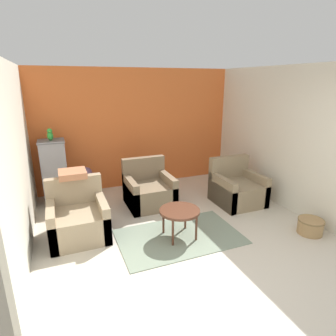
# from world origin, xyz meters

# --- Properties ---
(ground_plane) EXTENTS (20.00, 20.00, 0.00)m
(ground_plane) POSITION_xyz_m (0.00, 0.00, 0.00)
(ground_plane) COLOR beige
(ground_plane) RESTS_ON ground
(wall_back_accent) EXTENTS (4.59, 0.06, 2.64)m
(wall_back_accent) POSITION_xyz_m (0.00, 3.73, 1.32)
(wall_back_accent) COLOR orange
(wall_back_accent) RESTS_ON ground_plane
(wall_left) EXTENTS (0.06, 3.70, 2.64)m
(wall_left) POSITION_xyz_m (-2.27, 1.85, 1.32)
(wall_left) COLOR beige
(wall_left) RESTS_ON ground_plane
(wall_right) EXTENTS (0.06, 3.70, 2.64)m
(wall_right) POSITION_xyz_m (2.27, 1.85, 1.32)
(wall_right) COLOR beige
(wall_right) RESTS_ON ground_plane
(area_rug) EXTENTS (1.90, 1.18, 0.01)m
(area_rug) POSITION_xyz_m (-0.10, 1.13, 0.01)
(area_rug) COLOR gray
(area_rug) RESTS_ON ground_plane
(coffee_table) EXTENTS (0.63, 0.63, 0.47)m
(coffee_table) POSITION_xyz_m (-0.10, 1.13, 0.42)
(coffee_table) COLOR #512D1E
(coffee_table) RESTS_ON ground_plane
(armchair_left) EXTENTS (0.87, 0.87, 0.89)m
(armchair_left) POSITION_xyz_m (-1.55, 1.76, 0.29)
(armchair_left) COLOR #9E896B
(armchair_left) RESTS_ON ground_plane
(armchair_right) EXTENTS (0.87, 0.87, 0.89)m
(armchair_right) POSITION_xyz_m (1.51, 1.91, 0.29)
(armchair_right) COLOR #8E7A5B
(armchair_right) RESTS_ON ground_plane
(armchair_middle) EXTENTS (0.87, 0.87, 0.89)m
(armchair_middle) POSITION_xyz_m (-0.15, 2.48, 0.29)
(armchair_middle) COLOR #7A664C
(armchair_middle) RESTS_ON ground_plane
(birdcage) EXTENTS (0.49, 0.49, 1.28)m
(birdcage) POSITION_xyz_m (-1.83, 3.28, 0.64)
(birdcage) COLOR slate
(birdcage) RESTS_ON ground_plane
(parrot) EXTENTS (0.11, 0.20, 0.24)m
(parrot) POSITION_xyz_m (-1.83, 3.28, 1.38)
(parrot) COLOR green
(parrot) RESTS_ON birdcage
(potted_plant) EXTENTS (0.27, 0.25, 0.65)m
(potted_plant) POSITION_xyz_m (-1.23, 3.35, 0.34)
(potted_plant) COLOR #66605B
(potted_plant) RESTS_ON ground_plane
(wicker_basket) EXTENTS (0.40, 0.40, 0.24)m
(wicker_basket) POSITION_xyz_m (1.90, 0.45, 0.13)
(wicker_basket) COLOR #A37F51
(wicker_basket) RESTS_ON ground_plane
(throw_pillow) EXTENTS (0.42, 0.42, 0.10)m
(throw_pillow) POSITION_xyz_m (-1.55, 2.09, 0.94)
(throw_pillow) COLOR #B2704C
(throw_pillow) RESTS_ON armchair_left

